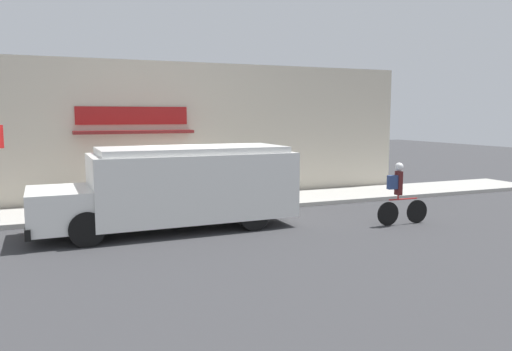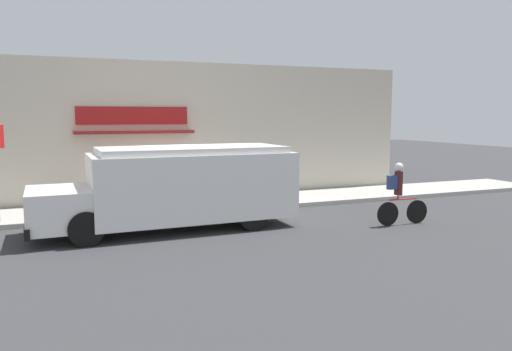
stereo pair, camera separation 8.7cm
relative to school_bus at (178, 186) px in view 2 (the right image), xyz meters
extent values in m
plane|color=#38383A|center=(0.59, 1.47, -1.09)|extent=(70.00, 70.00, 0.00)
cube|color=#ADAAA3|center=(0.59, 2.68, -1.03)|extent=(28.00, 2.42, 0.13)
cube|color=beige|center=(0.59, 4.10, 1.21)|extent=(17.80, 0.18, 4.61)
cube|color=maroon|center=(-0.48, 3.99, 1.77)|extent=(3.49, 0.05, 0.56)
cube|color=maroon|center=(-0.48, 3.70, 1.26)|extent=(3.67, 0.63, 0.10)
cube|color=white|center=(0.39, 0.01, 0.01)|extent=(5.06, 2.23, 1.65)
cube|color=white|center=(-2.82, -0.05, -0.37)|extent=(1.43, 1.99, 0.91)
cube|color=white|center=(0.39, 0.01, 0.91)|extent=(4.66, 2.05, 0.16)
cube|color=black|center=(-3.48, -0.06, -0.72)|extent=(0.16, 2.09, 0.24)
cube|color=red|center=(-1.02, 1.30, 0.09)|extent=(0.03, 0.44, 0.44)
cylinder|color=black|center=(-2.31, 0.86, -0.70)|extent=(0.79, 0.27, 0.78)
cylinder|color=black|center=(-2.28, -0.95, -0.70)|extent=(0.79, 0.27, 0.78)
cylinder|color=black|center=(1.66, 0.94, -0.70)|extent=(0.79, 0.27, 0.78)
cylinder|color=black|center=(1.70, -0.88, -0.70)|extent=(0.79, 0.27, 0.78)
cylinder|color=black|center=(6.05, -1.77, -0.78)|extent=(0.63, 0.06, 0.63)
cylinder|color=black|center=(5.15, -1.74, -0.78)|extent=(0.63, 0.06, 0.63)
cylinder|color=red|center=(5.60, -1.75, -0.42)|extent=(0.86, 0.07, 0.04)
cylinder|color=red|center=(5.44, -1.75, -0.36)|extent=(0.04, 0.04, 0.12)
cube|color=#561E1E|center=(5.44, -1.75, 0.02)|extent=(0.13, 0.20, 0.63)
sphere|color=white|center=(5.44, -1.75, 0.45)|extent=(0.22, 0.22, 0.22)
cube|color=navy|center=(5.25, -1.74, 0.05)|extent=(0.27, 0.15, 0.36)
cylinder|color=slate|center=(2.65, 2.76, -0.53)|extent=(0.48, 0.48, 0.87)
cylinder|color=black|center=(2.65, 2.76, -0.07)|extent=(0.49, 0.49, 0.04)
camera|label=1|loc=(-2.90, -12.27, 1.77)|focal=35.00mm
camera|label=2|loc=(-2.82, -12.30, 1.77)|focal=35.00mm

